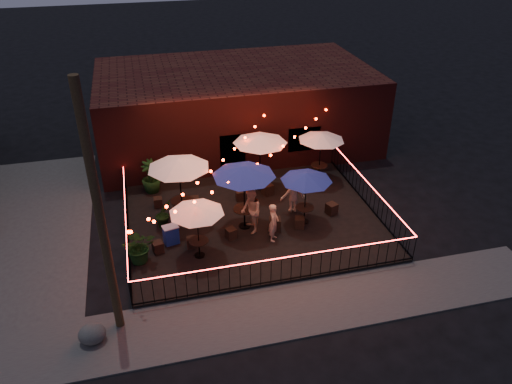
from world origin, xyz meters
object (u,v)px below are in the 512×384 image
cafe_table_0 (196,210)px  cafe_table_5 (321,137)px  cafe_table_2 (244,172)px  boulder (92,334)px  cafe_table_1 (178,164)px  cooler (171,235)px  utility_pole (100,219)px  cafe_table_4 (306,178)px  cafe_table_3 (260,140)px

cafe_table_0 → cafe_table_5: size_ratio=1.08×
cafe_table_2 → boulder: size_ratio=3.79×
cafe_table_1 → cooler: bearing=-111.2°
cooler → cafe_table_5: bearing=12.1°
boulder → utility_pole: bearing=32.2°
utility_pole → cooler: (1.99, 3.78, -3.46)m
cafe_table_2 → cafe_table_4: (2.42, -0.27, -0.42)m
cafe_table_2 → cooler: 3.65m
cafe_table_0 → boulder: cafe_table_0 is taller
utility_pole → cafe_table_1: (2.62, 5.40, -1.36)m
cafe_table_3 → cafe_table_4: size_ratio=1.07×
cafe_table_5 → cooler: (-7.21, -3.44, -1.74)m
cafe_table_1 → boulder: cafe_table_1 is taller
cafe_table_0 → boulder: (-3.70, -3.23, -1.82)m
boulder → cafe_table_1: bearing=60.0°
cafe_table_3 → cafe_table_4: (1.05, -3.13, -0.34)m
cafe_table_5 → boulder: (-9.99, -7.71, -1.94)m
cafe_table_3 → boulder: cafe_table_3 is taller
utility_pole → cafe_table_1: 6.15m
boulder → cafe_table_5: bearing=37.7°
cafe_table_3 → cafe_table_5: bearing=3.0°
cafe_table_0 → cafe_table_4: cafe_table_4 is taller
cooler → boulder: bearing=-136.4°
cafe_table_4 → boulder: 9.47m
cafe_table_3 → cafe_table_5: size_ratio=1.19×
cafe_table_2 → cooler: cafe_table_2 is taller
cafe_table_2 → cafe_table_3: bearing=64.4°
cafe_table_1 → cafe_table_5: size_ratio=1.25×
utility_pole → cafe_table_2: bearing=40.3°
cafe_table_2 → cafe_table_3: size_ratio=1.13×
utility_pole → cafe_table_4: size_ratio=2.98×
utility_pole → boulder: size_ratio=9.37×
utility_pole → boulder: 3.78m
cafe_table_0 → cooler: cafe_table_0 is taller
cafe_table_0 → cafe_table_1: 2.72m
cafe_table_0 → cafe_table_3: bearing=51.8°
cafe_table_0 → cafe_table_2: (2.04, 1.46, 0.47)m
utility_pole → cafe_table_3: size_ratio=2.79×
cafe_table_1 → cafe_table_5: bearing=15.4°
cafe_table_4 → boulder: size_ratio=3.15×
utility_pole → cafe_table_0: size_ratio=3.08×
cafe_table_4 → cooler: cafe_table_4 is taller
cooler → boulder: cooler is taller
cafe_table_0 → cafe_table_3: size_ratio=0.91×
cafe_table_1 → cooler: (-0.63, -1.62, -2.10)m
utility_pole → cafe_table_0: bearing=43.3°
cafe_table_1 → boulder: bearing=-120.0°
cafe_table_1 → boulder: 7.19m
utility_pole → cafe_table_3: utility_pole is taller
cafe_table_0 → cafe_table_3: cafe_table_3 is taller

